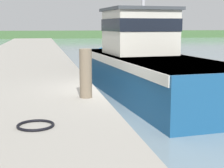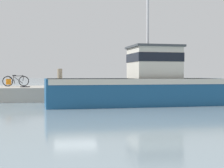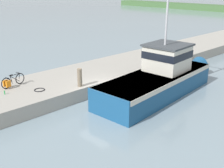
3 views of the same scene
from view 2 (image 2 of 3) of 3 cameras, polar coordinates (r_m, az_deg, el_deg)
The scene contains 6 objects.
ground_plane at distance 20.50m, azimuth -6.11°, elevation -3.17°, with size 320.00×320.00×0.00m, color gray.
dock_pier at distance 23.72m, azimuth -6.36°, elevation -1.47°, with size 5.02×80.00×0.88m, color #A39E93.
fishing_boat_main at distance 19.20m, azimuth 5.08°, elevation 0.02°, with size 3.88×11.50×8.84m.
bicycle_touring at distance 24.79m, azimuth -16.05°, elevation 0.46°, with size 0.69×1.76×0.79m.
mooring_post at distance 21.61m, azimuth -8.67°, elevation 0.96°, with size 0.30×0.30×1.18m, color #756651.
hose_coil at distance 22.94m, azimuth -14.26°, elevation -0.45°, with size 0.65×0.65×0.05m, color black.
Camera 2 is at (20.42, -0.64, 1.69)m, focal length 55.00 mm.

